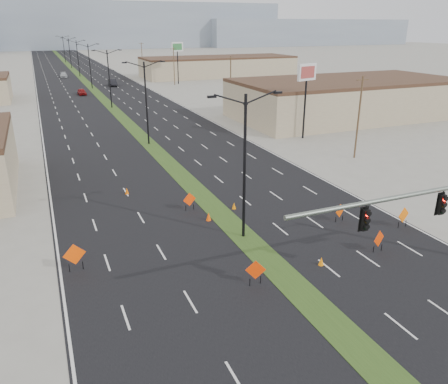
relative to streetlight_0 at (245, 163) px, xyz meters
name	(u,v)px	position (x,y,z in m)	size (l,w,h in m)	color
ground	(351,342)	(0.00, -12.00, -5.42)	(600.00, 600.00, 0.00)	gray
road_surface	(90,86)	(0.00, 88.00, -5.42)	(25.00, 400.00, 0.02)	black
median_strip	(90,86)	(0.00, 88.00, -5.42)	(2.00, 400.00, 0.04)	#284217
building_se_near	(347,100)	(34.00, 33.00, -2.67)	(36.00, 18.00, 5.50)	tan
building_se_far	(218,67)	(38.00, 98.00, -2.92)	(44.00, 16.00, 5.00)	tan
mesa_center	(113,25)	(40.00, 288.00, 8.58)	(220.00, 50.00, 28.00)	gray
mesa_east	(302,32)	(180.00, 278.00, 3.58)	(160.00, 50.00, 18.00)	gray
streetlight_0	(245,163)	(0.00, 0.00, 0.00)	(5.15, 0.24, 10.02)	black
streetlight_1	(146,101)	(0.00, 28.00, 0.00)	(5.15, 0.24, 10.02)	black
streetlight_2	(109,77)	(0.00, 56.00, 0.00)	(5.15, 0.24, 10.02)	black
streetlight_3	(90,65)	(0.00, 84.00, 0.00)	(5.15, 0.24, 10.02)	black
streetlight_4	(78,57)	(0.00, 112.00, 0.00)	(5.15, 0.24, 10.02)	black
streetlight_5	(70,52)	(0.00, 140.00, 0.00)	(5.15, 0.24, 10.02)	black
streetlight_6	(64,48)	(0.00, 168.00, 0.00)	(5.15, 0.24, 10.02)	black
utility_pole_0	(359,117)	(20.00, 13.00, -0.74)	(1.60, 0.20, 9.00)	#4C3823
utility_pole_1	(231,81)	(20.00, 48.00, -0.74)	(1.60, 0.20, 9.00)	#4C3823
utility_pole_2	(174,66)	(20.00, 83.00, -0.74)	(1.60, 0.20, 9.00)	#4C3823
utility_pole_3	(142,57)	(20.00, 118.00, -0.74)	(1.60, 0.20, 9.00)	#4C3823
car_left	(82,92)	(-3.34, 74.29, -4.75)	(1.57, 3.90, 1.33)	maroon
car_mid	(112,83)	(5.24, 86.72, -4.61)	(1.72, 4.92, 1.62)	black
car_far	(64,75)	(-4.56, 111.16, -4.73)	(1.92, 4.72, 1.37)	#AAAEB4
construction_sign_0	(75,255)	(-11.37, -0.25, -4.34)	(1.36, 0.22, 1.82)	#F94805
construction_sign_1	(256,271)	(-2.00, -5.86, -4.49)	(1.13, 0.45, 1.58)	#EF3605
construction_sign_2	(189,200)	(-2.00, 5.94, -4.54)	(1.12, 0.25, 1.50)	#FF3A05
construction_sign_3	(379,240)	(7.23, -5.46, -4.52)	(1.10, 0.40, 1.53)	#E63704
construction_sign_4	(403,216)	(11.47, -3.22, -4.47)	(1.19, 0.29, 1.61)	#EC6204
construction_sign_5	(340,211)	(7.82, -0.54, -4.59)	(1.02, 0.41, 1.43)	#E64904
cone_0	(209,217)	(-1.30, 3.48, -5.09)	(0.40, 0.40, 0.66)	#FF5105
cone_1	(321,261)	(2.77, -5.49, -5.13)	(0.35, 0.35, 0.58)	orange
cone_2	(234,206)	(1.41, 4.78, -5.13)	(0.34, 0.34, 0.57)	orange
cone_3	(127,191)	(-5.98, 11.54, -5.12)	(0.36, 0.36, 0.60)	#DB5904
pole_sign_east_near	(307,78)	(19.59, 23.09, 2.36)	(3.08, 1.20, 9.53)	black
pole_sign_east_far	(177,50)	(21.38, 84.24, 2.88)	(3.28, 1.16, 10.12)	black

